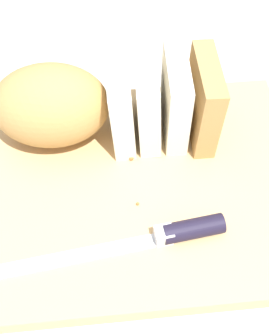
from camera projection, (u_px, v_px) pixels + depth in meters
The scene contains 6 objects.
ground_plane at pixel (134, 193), 0.57m from camera, with size 3.00×3.00×0.00m, color beige.
cutting_board at pixel (134, 188), 0.55m from camera, with size 0.41×0.32×0.03m, color tan.
bread_loaf at pixel (97, 104), 0.55m from camera, with size 0.28×0.12×0.11m.
bread_knife at pixel (170, 234), 0.49m from camera, with size 0.25×0.05×0.02m.
crumb_near_knife at pixel (141, 203), 0.52m from camera, with size 0.00×0.00×0.00m, color #996633.
crumb_near_loaf at pixel (129, 158), 0.56m from camera, with size 0.01×0.01×0.01m, color #996633.
Camera 1 is at (-0.04, -0.30, 0.48)m, focal length 47.87 mm.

